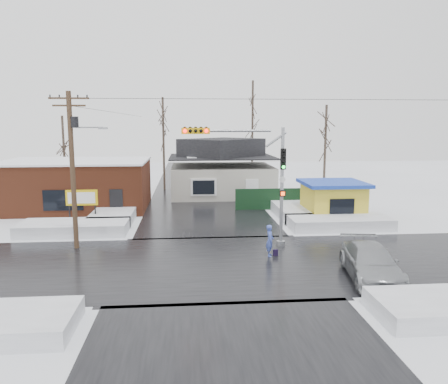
{
  "coord_description": "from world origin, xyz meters",
  "views": [
    {
      "loc": [
        -1.51,
        -21.82,
        7.22
      ],
      "look_at": [
        0.77,
        4.87,
        3.0
      ],
      "focal_mm": 35.0,
      "sensor_mm": 36.0,
      "label": 1
    }
  ],
  "objects": [
    {
      "name": "road_ew",
      "position": [
        0.0,
        0.0,
        0.01
      ],
      "size": [
        120.0,
        10.0,
        0.02
      ],
      "primitive_type": "cube",
      "color": "black",
      "rests_on": "ground"
    },
    {
      "name": "snowbank_ne",
      "position": [
        9.0,
        7.0,
        0.4
      ],
      "size": [
        7.0,
        3.0,
        0.8
      ],
      "primitive_type": "cube",
      "color": "white",
      "rests_on": "ground"
    },
    {
      "name": "brick_building",
      "position": [
        -11.0,
        15.99,
        2.08
      ],
      "size": [
        12.2,
        8.2,
        4.12
      ],
      "color": "brown",
      "rests_on": "ground"
    },
    {
      "name": "car",
      "position": [
        6.99,
        -2.88,
        0.77
      ],
      "size": [
        2.93,
        5.6,
        1.55
      ],
      "primitive_type": "imported",
      "rotation": [
        0.0,
        0.0,
        -0.15
      ],
      "color": "#9EA1A5",
      "rests_on": "ground"
    },
    {
      "name": "tree_far_left",
      "position": [
        -4.0,
        26.0,
        7.95
      ],
      "size": [
        3.0,
        3.0,
        10.0
      ],
      "color": "#332821",
      "rests_on": "ground"
    },
    {
      "name": "house",
      "position": [
        2.0,
        22.0,
        2.62
      ],
      "size": [
        10.4,
        8.4,
        5.76
      ],
      "color": "beige",
      "rests_on": "ground"
    },
    {
      "name": "snowbank_nside_w",
      "position": [
        -7.0,
        12.0,
        0.4
      ],
      "size": [
        3.0,
        8.0,
        0.8
      ],
      "primitive_type": "cube",
      "color": "white",
      "rests_on": "ground"
    },
    {
      "name": "road_ns",
      "position": [
        0.0,
        0.0,
        0.01
      ],
      "size": [
        10.0,
        120.0,
        0.02
      ],
      "primitive_type": "cube",
      "color": "black",
      "rests_on": "ground"
    },
    {
      "name": "ground",
      "position": [
        0.0,
        0.0,
        0.0
      ],
      "size": [
        120.0,
        120.0,
        0.0
      ],
      "primitive_type": "plane",
      "color": "white",
      "rests_on": "ground"
    },
    {
      "name": "pedestrian",
      "position": [
        2.96,
        1.0,
        0.87
      ],
      "size": [
        0.52,
        0.7,
        1.75
      ],
      "primitive_type": "imported",
      "rotation": [
        0.0,
        0.0,
        1.4
      ],
      "color": "#445AC1",
      "rests_on": "ground"
    },
    {
      "name": "tree_far_right",
      "position": [
        12.0,
        20.0,
        7.16
      ],
      "size": [
        3.0,
        3.0,
        9.0
      ],
      "color": "#332821",
      "rests_on": "ground"
    },
    {
      "name": "fence",
      "position": [
        6.5,
        14.0,
        0.9
      ],
      "size": [
        8.0,
        0.12,
        1.8
      ],
      "primitive_type": "cube",
      "color": "black",
      "rests_on": "ground"
    },
    {
      "name": "utility_pole",
      "position": [
        -7.93,
        3.5,
        5.11
      ],
      "size": [
        3.15,
        0.44,
        9.0
      ],
      "color": "#382619",
      "rests_on": "ground"
    },
    {
      "name": "traffic_signal",
      "position": [
        2.43,
        2.97,
        4.54
      ],
      "size": [
        6.05,
        0.68,
        7.0
      ],
      "color": "gray",
      "rests_on": "ground"
    },
    {
      "name": "kiosk",
      "position": [
        9.5,
        9.99,
        1.46
      ],
      "size": [
        4.6,
        4.6,
        2.88
      ],
      "color": "gold",
      "rests_on": "ground"
    },
    {
      "name": "shopping_bag",
      "position": [
        3.28,
        1.02,
        0.17
      ],
      "size": [
        0.29,
        0.14,
        0.35
      ],
      "primitive_type": "cube",
      "rotation": [
        0.0,
        0.0,
        0.06
      ],
      "color": "black",
      "rests_on": "ground"
    },
    {
      "name": "tree_far_west",
      "position": [
        -14.0,
        24.0,
        6.36
      ],
      "size": [
        3.0,
        3.0,
        8.0
      ],
      "color": "#332821",
      "rests_on": "ground"
    },
    {
      "name": "marquee_sign",
      "position": [
        -9.0,
        9.49,
        1.92
      ],
      "size": [
        2.2,
        0.21,
        2.55
      ],
      "color": "black",
      "rests_on": "ground"
    },
    {
      "name": "snowbank_nside_e",
      "position": [
        7.0,
        12.0,
        0.4
      ],
      "size": [
        3.0,
        8.0,
        0.8
      ],
      "primitive_type": "cube",
      "color": "white",
      "rests_on": "ground"
    },
    {
      "name": "snowbank_nw",
      "position": [
        -9.0,
        7.0,
        0.4
      ],
      "size": [
        7.0,
        3.0,
        0.8
      ],
      "primitive_type": "cube",
      "color": "white",
      "rests_on": "ground"
    },
    {
      "name": "tree_far_mid",
      "position": [
        6.0,
        28.0,
        9.54
      ],
      "size": [
        3.0,
        3.0,
        12.0
      ],
      "color": "#332821",
      "rests_on": "ground"
    }
  ]
}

